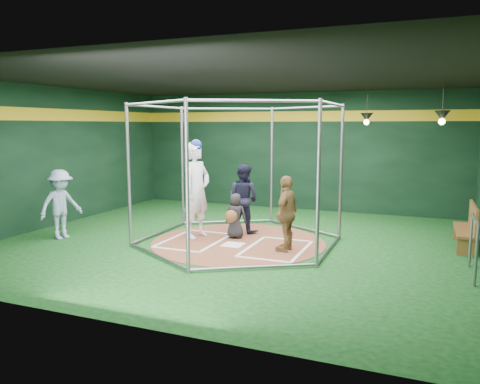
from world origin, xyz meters
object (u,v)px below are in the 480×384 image
at_px(visitor_leopard, 287,213).
at_px(dugout_bench, 469,226).
at_px(umpire, 244,198).
at_px(batter_figure, 197,189).

relative_size(visitor_leopard, dugout_bench, 0.98).
bearing_deg(umpire, dugout_bench, -159.95).
bearing_deg(batter_figure, visitor_leopard, -9.64).
bearing_deg(visitor_leopard, umpire, -124.80).
bearing_deg(visitor_leopard, dugout_bench, 122.37).
height_order(visitor_leopard, umpire, umpire).
relative_size(batter_figure, dugout_bench, 1.41).
bearing_deg(visitor_leopard, batter_figure, -93.19).
xyz_separation_m(batter_figure, dugout_bench, (5.67, 1.30, -0.64)).
bearing_deg(dugout_bench, batter_figure, -167.11).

